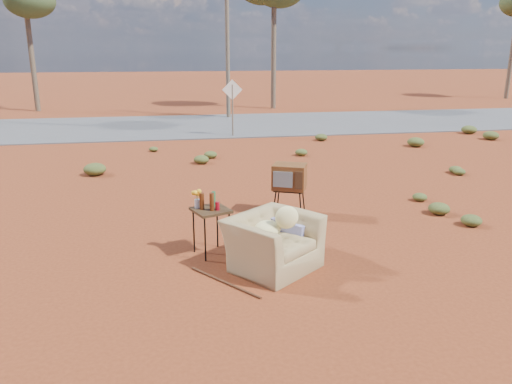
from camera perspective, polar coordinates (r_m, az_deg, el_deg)
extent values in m
plane|color=brown|center=(8.03, -2.24, -8.36)|extent=(140.00, 140.00, 0.00)
cube|color=#565659|center=(22.52, -7.48, 7.53)|extent=(140.00, 7.00, 0.04)
imported|color=#9C8355|center=(7.72, 1.96, -4.84)|extent=(1.54, 1.46, 1.13)
ellipsoid|color=#F3E995|center=(7.68, 1.33, -4.22)|extent=(0.41, 0.41, 0.24)
ellipsoid|color=#F3E995|center=(7.53, 3.54, -2.92)|extent=(0.36, 0.18, 0.36)
cube|color=navy|center=(8.32, 3.98, -5.05)|extent=(0.95, 1.00, 0.66)
cube|color=black|center=(10.28, 3.83, 0.30)|extent=(0.71, 0.64, 0.03)
cylinder|color=black|center=(10.21, 2.11, -1.35)|extent=(0.04, 0.04, 0.53)
cylinder|color=black|center=(10.12, 5.10, -1.55)|extent=(0.04, 0.04, 0.53)
cylinder|color=black|center=(10.60, 2.56, -0.69)|extent=(0.04, 0.04, 0.53)
cylinder|color=black|center=(10.52, 5.44, -0.88)|extent=(0.04, 0.04, 0.53)
cube|color=brown|center=(10.21, 3.86, 1.77)|extent=(0.81, 0.73, 0.51)
cube|color=slate|center=(9.97, 3.08, 1.43)|extent=(0.37, 0.17, 0.32)
cube|color=#472D19|center=(9.92, 4.90, 1.32)|extent=(0.14, 0.08, 0.36)
cube|color=#3A2815|center=(8.21, -5.18, -2.08)|extent=(0.71, 0.71, 0.04)
cylinder|color=black|center=(8.07, -5.84, -5.35)|extent=(0.03, 0.03, 0.77)
cylinder|color=black|center=(8.25, -3.06, -4.80)|extent=(0.03, 0.03, 0.77)
cylinder|color=black|center=(8.44, -7.12, -4.40)|extent=(0.03, 0.03, 0.77)
cylinder|color=black|center=(8.62, -4.44, -3.89)|extent=(0.03, 0.03, 0.77)
cylinder|color=#481E0C|center=(8.16, -6.21, -1.02)|extent=(0.08, 0.08, 0.29)
cylinder|color=#481E0C|center=(8.07, -5.08, -1.08)|extent=(0.07, 0.07, 0.31)
cylinder|color=#285E32|center=(8.31, -4.86, -0.74)|extent=(0.07, 0.07, 0.26)
cylinder|color=red|center=(8.12, -4.44, -1.59)|extent=(0.07, 0.07, 0.14)
cylinder|color=silver|center=(8.26, -6.73, -1.30)|extent=(0.09, 0.09, 0.15)
ellipsoid|color=yellow|center=(8.21, -6.77, -0.18)|extent=(0.18, 0.18, 0.13)
cylinder|color=#4C2714|center=(7.46, -3.62, -10.24)|extent=(0.91, 1.16, 0.04)
cylinder|color=brown|center=(19.55, -2.70, 9.26)|extent=(0.06, 0.06, 2.00)
cube|color=silver|center=(19.47, -2.73, 11.60)|extent=(0.78, 0.04, 0.78)
cylinder|color=brown|center=(30.09, -24.28, 14.13)|extent=(0.28, 0.28, 6.00)
ellipsoid|color=#43592E|center=(30.16, -24.85, 18.85)|extent=(3.20, 3.20, 2.20)
cylinder|color=brown|center=(28.87, 2.03, 16.45)|extent=(0.28, 0.28, 7.00)
cylinder|color=brown|center=(38.78, 27.25, 14.29)|extent=(0.28, 0.28, 6.50)
cylinder|color=brown|center=(24.94, -3.30, 17.63)|extent=(0.20, 0.20, 8.00)
ellipsoid|color=#505926|center=(11.04, 20.19, -1.78)|extent=(0.44, 0.44, 0.24)
ellipsoid|color=#505926|center=(14.26, -17.95, 2.50)|extent=(0.60, 0.60, 0.33)
ellipsoid|color=#505926|center=(14.86, 21.84, 2.39)|extent=(0.36, 0.36, 0.20)
ellipsoid|color=#505926|center=(16.13, 5.20, 4.54)|extent=(0.40, 0.40, 0.22)
ellipsoid|color=#505926|center=(17.07, -11.64, 4.82)|extent=(0.30, 0.30, 0.17)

